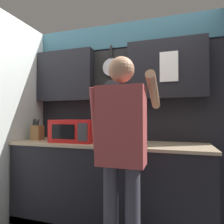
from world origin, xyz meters
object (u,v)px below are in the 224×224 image
object	(u,v)px
knife_block	(37,132)
person	(122,142)
utensil_crock	(125,136)
microwave	(76,131)

from	to	relation	value
knife_block	person	bearing A→B (deg)	-24.79
utensil_crock	microwave	bearing A→B (deg)	-179.84
utensil_crock	person	xyz separation A→B (m)	(0.11, -0.59, 0.01)
microwave	person	bearing A→B (deg)	-39.15
utensil_crock	knife_block	bearing A→B (deg)	-179.93
microwave	person	size ratio (longest dim) A/B	0.30
utensil_crock	person	world-z (taller)	person
knife_block	person	size ratio (longest dim) A/B	0.16
microwave	person	xyz separation A→B (m)	(0.72, -0.59, -0.04)
knife_block	utensil_crock	bearing A→B (deg)	0.07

